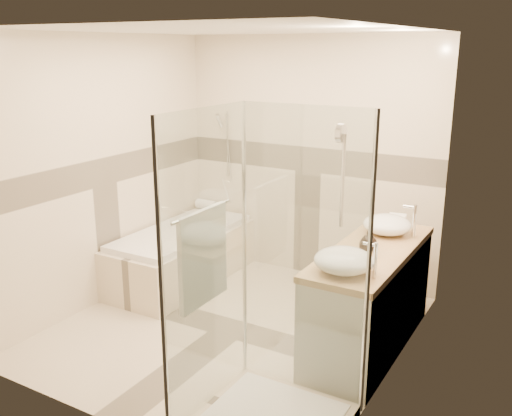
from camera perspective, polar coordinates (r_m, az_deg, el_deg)
The scene contains 12 objects.
room at distance 4.64m, azimuth -1.95°, elevation 1.86°, with size 2.82×3.02×2.52m.
bathtub at distance 6.01m, azimuth -7.40°, elevation -4.44°, with size 0.75×1.70×0.56m.
vanity at distance 4.73m, azimuth 11.26°, elevation -8.87°, with size 0.58×1.62×0.85m.
shower_enclosure at distance 3.76m, azimuth 0.32°, elevation -14.08°, with size 0.96×0.93×2.04m.
vessel_sink_near at distance 4.94m, azimuth 12.99°, elevation -1.63°, with size 0.40×0.40×0.16m, color white.
vessel_sink_far at distance 4.06m, azimuth 8.78°, elevation -5.21°, with size 0.42×0.42×0.17m, color white.
faucet_near at distance 4.86m, azimuth 15.47°, elevation -1.06°, with size 0.12×0.03×0.28m.
faucet_far at distance 3.97m, azimuth 11.74°, elevation -4.87°, with size 0.11×0.03×0.26m.
amenity_bottle_a at distance 4.42m, azimuth 10.76°, elevation -3.64°, with size 0.07×0.07×0.15m, color black.
amenity_bottle_b at distance 4.52m, azimuth 11.21°, elevation -3.14°, with size 0.13×0.13×0.17m, color black.
folded_towels at distance 5.19m, azimuth 13.85°, elevation -1.28°, with size 0.15×0.25×0.08m, color white.
rolled_towel at distance 6.61m, azimuth -4.98°, elevation 0.33°, with size 0.11×0.11×0.25m, color white.
Camera 1 is at (2.45, -3.79, 2.38)m, focal length 40.00 mm.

